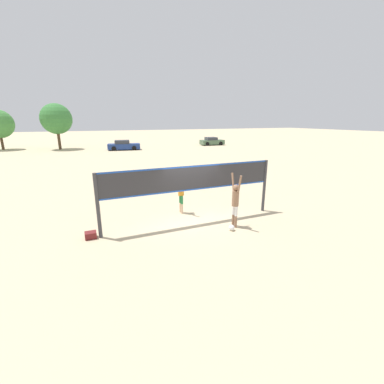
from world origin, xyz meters
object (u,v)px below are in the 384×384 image
object	(u,v)px
volleyball	(232,228)
player_spiker	(235,199)
player_blocker	(181,190)
volleyball_net	(192,184)
tree_right_cluster	(56,119)
parked_car_near	(212,141)
gear_bag	(91,235)
parked_car_mid	(124,146)

from	to	relation	value
volleyball	player_spiker	bearing A→B (deg)	44.46
player_blocker	volleyball	size ratio (longest dim) A/B	9.12
volleyball_net	tree_right_cluster	distance (m)	34.80
tree_right_cluster	player_spiker	bearing A→B (deg)	-76.41
player_spiker	player_blocker	xyz separation A→B (m)	(-1.46, 2.41, -0.05)
parked_car_near	gear_bag	bearing A→B (deg)	-120.38
player_spiker	tree_right_cluster	world-z (taller)	tree_right_cluster
player_spiker	tree_right_cluster	size ratio (longest dim) A/B	0.34
gear_bag	tree_right_cluster	xyz separation A→B (m)	(-2.88, 33.91, 4.27)
volleyball_net	volleyball	distance (m)	2.43
player_blocker	gear_bag	distance (m)	4.43
tree_right_cluster	parked_car_near	bearing A→B (deg)	-7.41
player_spiker	parked_car_mid	world-z (taller)	player_spiker
player_spiker	gear_bag	bearing A→B (deg)	78.11
parked_car_mid	tree_right_cluster	xyz separation A→B (m)	(-8.68, 4.64, 3.76)
volleyball	tree_right_cluster	bearing A→B (deg)	102.99
player_blocker	parked_car_mid	xyz separation A→B (m)	(1.66, 28.04, -0.50)
gear_bag	parked_car_mid	world-z (taller)	parked_car_mid
gear_bag	parked_car_near	size ratio (longest dim) A/B	0.10
player_spiker	parked_car_near	size ratio (longest dim) A/B	0.54
parked_car_near	parked_car_mid	size ratio (longest dim) A/B	0.87
player_blocker	volleyball	world-z (taller)	player_blocker
player_blocker	parked_car_mid	world-z (taller)	player_blocker
player_spiker	parked_car_near	bearing A→B (deg)	-25.94
player_blocker	gear_bag	bearing A→B (deg)	-73.44
volleyball	parked_car_near	distance (m)	35.97
volleyball	parked_car_near	size ratio (longest dim) A/B	0.06
player_blocker	parked_car_mid	bearing A→B (deg)	176.61
gear_bag	parked_car_mid	xyz separation A→B (m)	(5.79, 29.27, 0.52)
volleyball_net	gear_bag	bearing A→B (deg)	179.06
parked_car_mid	tree_right_cluster	world-z (taller)	tree_right_cluster
volleyball_net	parked_car_near	world-z (taller)	volleyball_net
volleyball_net	volleyball	xyz separation A→B (m)	(1.14, -1.42, -1.61)
player_blocker	tree_right_cluster	world-z (taller)	tree_right_cluster
volleyball	gear_bag	xyz separation A→B (m)	(-5.28, 1.49, 0.01)
gear_bag	player_blocker	bearing A→B (deg)	16.56
player_blocker	volleyball	bearing A→B (deg)	22.87
parked_car_near	player_blocker	bearing A→B (deg)	-115.82
gear_bag	volleyball	bearing A→B (deg)	-15.76
volleyball_net	tree_right_cluster	world-z (taller)	tree_right_cluster
player_spiker	gear_bag	size ratio (longest dim) A/B	5.42
volleyball_net	player_spiker	bearing A→B (deg)	-37.33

